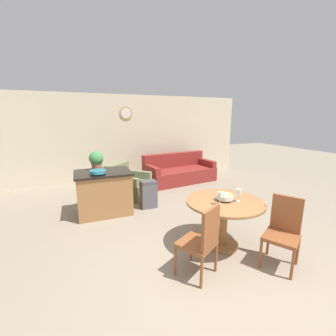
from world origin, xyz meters
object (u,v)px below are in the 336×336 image
(dining_chair_near_left, at_px, (202,239))
(dining_chair_near_right, at_px, (283,229))
(fruit_bowl, at_px, (225,196))
(couch, at_px, (179,172))
(dining_table, at_px, (224,211))
(wine_glass_left, at_px, (220,195))
(trash_bin, at_px, (148,194))
(teal_bowl, at_px, (98,172))
(armchair, at_px, (128,185))
(potted_plant, at_px, (96,160))
(wine_glass_right, at_px, (239,192))
(kitchen_island, at_px, (104,192))

(dining_chair_near_left, distance_m, dining_chair_near_right, 1.17)
(dining_chair_near_left, bearing_deg, fruit_bowl, 5.44)
(dining_chair_near_right, distance_m, couch, 4.33)
(dining_table, relative_size, wine_glass_left, 6.07)
(dining_chair_near_left, relative_size, fruit_bowl, 3.87)
(trash_bin, bearing_deg, wine_glass_left, -77.55)
(dining_table, xyz_separation_m, teal_bowl, (-1.69, 1.82, 0.37))
(dining_table, height_order, dining_chair_near_left, dining_chair_near_left)
(couch, bearing_deg, armchair, -164.52)
(fruit_bowl, distance_m, armchair, 3.05)
(teal_bowl, xyz_separation_m, potted_plant, (0.02, 0.41, 0.17))
(dining_table, bearing_deg, armchair, 107.13)
(fruit_bowl, xyz_separation_m, armchair, (-0.88, 2.86, -0.54))
(dining_table, distance_m, dining_chair_near_right, 0.83)
(teal_bowl, xyz_separation_m, armchair, (0.81, 1.04, -0.67))
(dining_table, relative_size, trash_bin, 1.91)
(dining_table, bearing_deg, trash_bin, 107.69)
(wine_glass_right, height_order, trash_bin, wine_glass_right)
(armchair, bearing_deg, dining_table, -119.73)
(couch, bearing_deg, trash_bin, -140.09)
(fruit_bowl, bearing_deg, dining_chair_near_right, -54.40)
(fruit_bowl, bearing_deg, dining_table, 114.87)
(dining_chair_near_left, xyz_separation_m, teal_bowl, (-1.02, 2.30, 0.44))
(dining_chair_near_left, relative_size, couch, 0.42)
(fruit_bowl, height_order, armchair, fruit_bowl)
(wine_glass_right, xyz_separation_m, armchair, (-1.05, 2.96, -0.62))
(wine_glass_right, height_order, armchair, wine_glass_right)
(armchair, bearing_deg, teal_bowl, -174.60)
(kitchen_island, bearing_deg, dining_chair_near_right, -52.63)
(fruit_bowl, distance_m, teal_bowl, 2.49)
(kitchen_island, distance_m, teal_bowl, 0.55)
(couch, bearing_deg, dining_chair_near_left, -118.71)
(teal_bowl, bearing_deg, fruit_bowl, -47.17)
(dining_chair_near_right, bearing_deg, trash_bin, -7.28)
(dining_chair_near_right, bearing_deg, kitchen_island, 7.28)
(wine_glass_left, relative_size, kitchen_island, 0.17)
(fruit_bowl, relative_size, potted_plant, 0.61)
(dining_chair_near_right, relative_size, teal_bowl, 3.04)
(dining_table, distance_m, wine_glass_right, 0.37)
(fruit_bowl, xyz_separation_m, trash_bin, (-0.62, 1.95, -0.52))
(armchair, bearing_deg, dining_chair_near_right, -115.77)
(dining_chair_near_right, height_order, wine_glass_right, dining_chair_near_right)
(dining_table, xyz_separation_m, wine_glass_right, (0.17, -0.10, 0.32))
(wine_glass_right, bearing_deg, kitchen_island, 129.50)
(wine_glass_left, xyz_separation_m, kitchen_island, (-1.41, 2.13, -0.45))
(trash_bin, bearing_deg, wine_glass_right, -68.83)
(dining_chair_near_right, height_order, wine_glass_left, dining_chair_near_right)
(wine_glass_right, relative_size, trash_bin, 0.31)
(wine_glass_right, height_order, kitchen_island, wine_glass_right)
(kitchen_island, height_order, trash_bin, kitchen_island)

